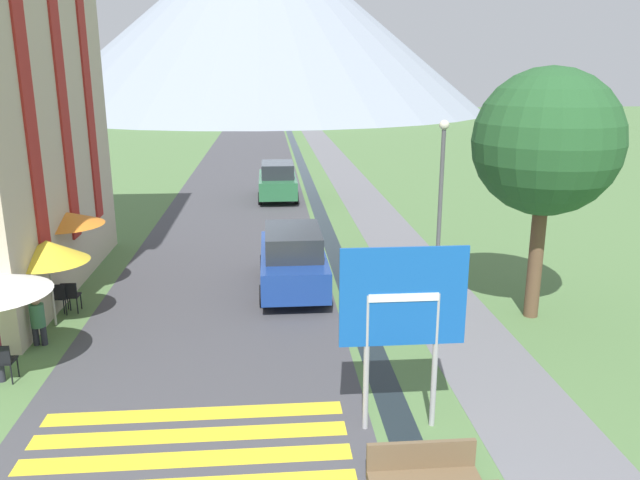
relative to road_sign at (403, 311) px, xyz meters
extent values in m
plane|color=#517542|center=(-1.16, 16.20, -2.22)|extent=(160.00, 160.00, 0.00)
cube|color=#424247|center=(-3.66, 26.20, -2.21)|extent=(6.40, 60.00, 0.01)
cube|color=slate|center=(2.44, 26.20, -2.21)|extent=(2.20, 60.00, 0.01)
cube|color=black|center=(0.04, 26.20, -2.21)|extent=(0.60, 60.00, 0.00)
cube|color=yellow|center=(-3.66, -0.67, -2.21)|extent=(5.44, 0.44, 0.01)
cube|color=yellow|center=(-3.66, 0.03, -2.21)|extent=(5.44, 0.44, 0.01)
cube|color=yellow|center=(-3.66, 0.73, -2.21)|extent=(5.44, 0.44, 0.01)
cone|color=gray|center=(-3.02, 89.64, 11.54)|extent=(67.68, 67.68, 27.51)
cube|color=maroon|center=(-7.75, 5.65, 3.77)|extent=(0.06, 0.70, 8.98)
cube|color=maroon|center=(-7.75, 8.20, 3.77)|extent=(0.06, 0.70, 8.98)
cube|color=maroon|center=(-7.75, 10.76, 3.77)|extent=(0.06, 0.70, 8.98)
cylinder|color=#9E9EA3|center=(-0.60, 0.02, -0.96)|extent=(0.10, 0.10, 2.52)
cylinder|color=#9E9EA3|center=(0.60, 0.02, -0.96)|extent=(0.10, 0.10, 2.52)
cube|color=#1451AD|center=(0.00, 0.00, 0.25)|extent=(2.17, 0.05, 1.74)
cube|color=white|center=(0.00, -0.03, 0.25)|extent=(1.19, 0.02, 0.14)
cube|color=brown|center=(0.04, -1.46, -1.79)|extent=(1.70, 0.08, 0.45)
cube|color=navy|center=(-1.56, 7.50, -1.50)|extent=(1.82, 4.53, 0.84)
cube|color=#23282D|center=(-1.56, 7.27, -0.74)|extent=(1.55, 2.49, 0.68)
cylinder|color=black|center=(-2.43, 8.90, -1.92)|extent=(0.18, 0.60, 0.60)
cylinder|color=black|center=(-0.69, 8.90, -1.92)|extent=(0.18, 0.60, 0.60)
cylinder|color=black|center=(-2.43, 6.09, -1.92)|extent=(0.18, 0.60, 0.60)
cylinder|color=black|center=(-0.69, 6.09, -1.92)|extent=(0.18, 0.60, 0.60)
cube|color=#28663D|center=(-1.77, 20.59, -1.50)|extent=(1.79, 4.30, 0.84)
cube|color=#23282D|center=(-1.77, 20.38, -0.74)|extent=(1.52, 2.37, 0.68)
cylinder|color=black|center=(-2.62, 21.92, -1.92)|extent=(0.18, 0.60, 0.60)
cylinder|color=black|center=(-0.91, 21.92, -1.92)|extent=(0.18, 0.60, 0.60)
cylinder|color=black|center=(-2.62, 19.26, -1.92)|extent=(0.18, 0.60, 0.60)
cylinder|color=black|center=(-0.91, 19.26, -1.92)|extent=(0.18, 0.60, 0.60)
cube|color=black|center=(-7.41, 6.13, -1.77)|extent=(0.40, 0.40, 0.04)
cube|color=black|center=(-7.41, 5.95, -1.57)|extent=(0.40, 0.04, 0.40)
cylinder|color=black|center=(-7.58, 6.30, -1.99)|extent=(0.03, 0.03, 0.45)
cylinder|color=black|center=(-7.24, 6.30, -1.99)|extent=(0.03, 0.03, 0.45)
cylinder|color=black|center=(-7.58, 5.96, -1.99)|extent=(0.03, 0.03, 0.45)
cylinder|color=black|center=(-7.24, 5.96, -1.99)|extent=(0.03, 0.03, 0.45)
cube|color=black|center=(-7.67, 6.04, -1.77)|extent=(0.40, 0.40, 0.04)
cube|color=black|center=(-7.67, 5.86, -1.57)|extent=(0.40, 0.04, 0.40)
cylinder|color=black|center=(-7.84, 6.21, -1.99)|extent=(0.03, 0.03, 0.45)
cylinder|color=black|center=(-7.50, 6.21, -1.99)|extent=(0.03, 0.03, 0.45)
cylinder|color=black|center=(-7.84, 5.87, -1.99)|extent=(0.03, 0.03, 0.45)
cylinder|color=black|center=(-7.50, 5.87, -1.99)|extent=(0.03, 0.03, 0.45)
cube|color=black|center=(-7.63, 2.35, -1.77)|extent=(0.40, 0.40, 0.04)
cube|color=black|center=(-7.63, 2.17, -1.57)|extent=(0.40, 0.04, 0.40)
cylinder|color=black|center=(-7.80, 2.52, -1.99)|extent=(0.03, 0.03, 0.45)
cylinder|color=black|center=(-7.46, 2.52, -1.99)|extent=(0.03, 0.03, 0.45)
cylinder|color=black|center=(-7.46, 2.18, -1.99)|extent=(0.03, 0.03, 0.45)
cylinder|color=#B7B2A8|center=(-7.59, 5.27, -1.21)|extent=(0.06, 0.06, 2.02)
cone|color=yellow|center=(-7.59, 5.27, -0.30)|extent=(1.95, 1.95, 0.53)
cylinder|color=#B7B2A8|center=(-7.88, 7.55, -1.06)|extent=(0.06, 0.06, 2.31)
cone|color=orange|center=(-7.88, 7.55, -0.01)|extent=(2.19, 2.19, 0.38)
cylinder|color=#282833|center=(-7.73, 2.34, -1.99)|extent=(0.14, 0.14, 0.46)
cylinder|color=#282833|center=(-7.64, 4.08, -1.99)|extent=(0.14, 0.14, 0.46)
cylinder|color=#282833|center=(-7.46, 4.08, -1.99)|extent=(0.14, 0.14, 0.46)
cylinder|color=#386B47|center=(-7.55, 4.08, -1.49)|extent=(0.32, 0.32, 0.54)
sphere|color=#9E755B|center=(-7.55, 4.08, -1.12)|extent=(0.22, 0.22, 0.22)
cylinder|color=#515156|center=(2.68, 7.44, 0.06)|extent=(0.12, 0.12, 4.55)
sphere|color=silver|center=(2.68, 7.44, 2.46)|extent=(0.28, 0.28, 0.28)
cylinder|color=brown|center=(4.47, 4.85, -0.73)|extent=(0.36, 0.36, 2.97)
sphere|color=#235128|center=(4.47, 4.85, 2.26)|extent=(3.56, 3.56, 3.56)
camera|label=1|loc=(-2.22, -9.68, 3.93)|focal=35.00mm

